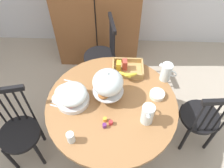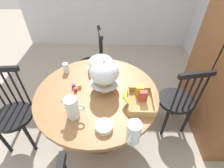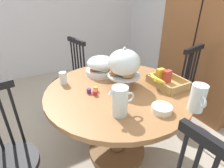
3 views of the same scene
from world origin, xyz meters
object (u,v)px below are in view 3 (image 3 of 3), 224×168
Objects in this scene: wooden_armoire at (210,36)px; fruit_platter_covered at (101,66)px; milk_pitcher at (197,99)px; drinking_glass at (63,78)px; pastry_stand_with_dome at (124,64)px; china_plate_large at (106,69)px; dining_table at (117,109)px; windsor_chair_by_cabinet at (175,87)px; windsor_chair_facing_door at (71,82)px; china_plate_small at (98,68)px; windsor_chair_far_side at (7,163)px; cereal_basket at (165,81)px; orange_juice_pitcher at (120,102)px; cereal_bowl at (162,109)px.

fruit_platter_covered is (-0.11, -1.45, -0.16)m from wooden_armoire.
milk_pitcher reaches higher than drinking_glass.
pastry_stand_with_dome reaches higher than china_plate_large.
wooden_armoire is 1.62× the size of dining_table.
dining_table is 0.91m from windsor_chair_by_cabinet.
windsor_chair_facing_door is 4.43× the size of china_plate_large.
windsor_chair_facing_door is at bearing -163.91° from pastry_stand_with_dome.
china_plate_large is (-0.95, -0.21, -0.08)m from milk_pitcher.
china_plate_small is at bearing -163.86° from milk_pitcher.
dining_table is at bearing -3.70° from china_plate_small.
windsor_chair_by_cabinet is 1.81m from windsor_chair_far_side.
windsor_chair_facing_door is at bearing -151.10° from cereal_basket.
wooden_armoire is at bearing 108.54° from orange_juice_pitcher.
china_plate_small is at bearing 166.11° from orange_juice_pitcher.
pastry_stand_with_dome reaches higher than china_plate_small.
cereal_basket is 0.71m from china_plate_small.
wooden_armoire reaches higher than dining_table.
windsor_chair_far_side is 8.86× the size of drinking_glass.
fruit_platter_covered is (-0.35, 0.01, 0.30)m from dining_table.
dining_table is at bearing 95.35° from windsor_chair_far_side.
drinking_glass is (-0.15, -1.27, 0.34)m from windsor_chair_by_cabinet.
windsor_chair_far_side reaches higher than cereal_basket.
cereal_bowl reaches higher than dining_table.
china_plate_small is (-0.13, 0.02, -0.07)m from fruit_platter_covered.
wooden_armoire is at bearing 98.39° from pastry_stand_with_dome.
milk_pitcher is (0.55, 0.24, -0.11)m from pastry_stand_with_dome.
milk_pitcher is at bearing -56.58° from wooden_armoire.
drinking_glass is (-0.83, -0.69, -0.03)m from milk_pitcher.
windsor_chair_facing_door is (-0.73, -1.06, 0.00)m from windsor_chair_by_cabinet.
dining_table is 0.91m from windsor_chair_facing_door.
china_plate_small is (-0.61, -0.37, -0.03)m from cereal_basket.
wooden_armoire is at bearing 99.21° from dining_table.
cereal_basket is 0.89m from drinking_glass.
dining_table is at bearing -108.87° from cereal_basket.
fruit_platter_covered is at bearing -168.66° from pastry_stand_with_dome.
dining_table is 3.84× the size of cereal_basket.
milk_pitcher reaches higher than fruit_platter_covered.
windsor_chair_far_side is 1.10m from cereal_bowl.
windsor_chair_by_cabinet is at bearing 70.62° from china_plate_large.
pastry_stand_with_dome reaches higher than windsor_chair_far_side.
windsor_chair_by_cabinet reaches higher than cereal_bowl.
windsor_chair_far_side is 1.17m from china_plate_large.
dining_table is at bearing -67.07° from pastry_stand_with_dome.
orange_juice_pitcher is 0.30m from cereal_bowl.
windsor_chair_far_side is (0.24, -1.80, 0.00)m from windsor_chair_by_cabinet.
china_plate_small is (-0.48, 0.03, 0.23)m from dining_table.
cereal_basket is at bearing 168.37° from milk_pitcher.
cereal_basket is (0.05, 1.30, 0.33)m from windsor_chair_far_side.
windsor_chair_by_cabinet is 0.97m from fruit_platter_covered.
china_plate_large is at bearing -98.24° from wooden_armoire.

